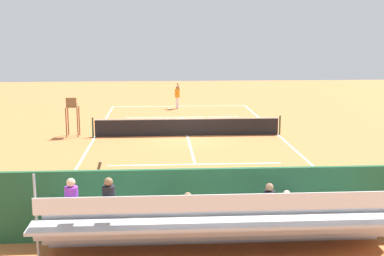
# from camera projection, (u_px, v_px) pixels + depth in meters

# --- Properties ---
(ground_plane) EXTENTS (60.00, 60.00, 0.00)m
(ground_plane) POSITION_uv_depth(u_px,v_px,m) (187.00, 136.00, 28.15)
(ground_plane) COLOR #C66B38
(court_line_markings) EXTENTS (10.10, 22.20, 0.01)m
(court_line_markings) POSITION_uv_depth(u_px,v_px,m) (187.00, 136.00, 28.18)
(court_line_markings) COLOR white
(court_line_markings) RESTS_ON ground
(tennis_net) EXTENTS (10.30, 0.10, 1.07)m
(tennis_net) POSITION_uv_depth(u_px,v_px,m) (187.00, 127.00, 28.05)
(tennis_net) COLOR black
(tennis_net) RESTS_ON ground
(backdrop_wall) EXTENTS (18.00, 0.16, 2.00)m
(backdrop_wall) POSITION_uv_depth(u_px,v_px,m) (215.00, 203.00, 14.24)
(backdrop_wall) COLOR #235633
(backdrop_wall) RESTS_ON ground
(bleacher_stand) EXTENTS (9.06, 2.40, 2.48)m
(bleacher_stand) POSITION_uv_depth(u_px,v_px,m) (218.00, 224.00, 12.92)
(bleacher_stand) COLOR #B2B2B7
(bleacher_stand) RESTS_ON ground
(umpire_chair) EXTENTS (0.67, 0.67, 2.14)m
(umpire_chair) POSITION_uv_depth(u_px,v_px,m) (72.00, 112.00, 27.74)
(umpire_chair) COLOR brown
(umpire_chair) RESTS_ON ground
(courtside_bench) EXTENTS (1.80, 0.40, 0.93)m
(courtside_bench) POSITION_uv_depth(u_px,v_px,m) (267.00, 208.00, 15.14)
(courtside_bench) COLOR #234C2D
(courtside_bench) RESTS_ON ground
(equipment_bag) EXTENTS (0.90, 0.36, 0.36)m
(equipment_bag) POSITION_uv_depth(u_px,v_px,m) (207.00, 224.00, 14.97)
(equipment_bag) COLOR #B22D2D
(equipment_bag) RESTS_ON ground
(tennis_player) EXTENTS (0.45, 0.56, 1.93)m
(tennis_player) POSITION_uv_depth(u_px,v_px,m) (177.00, 95.00, 37.48)
(tennis_player) COLOR white
(tennis_player) RESTS_ON ground
(tennis_racket) EXTENTS (0.59, 0.38, 0.03)m
(tennis_racket) POSITION_uv_depth(u_px,v_px,m) (169.00, 109.00, 37.45)
(tennis_racket) COLOR black
(tennis_racket) RESTS_ON ground
(tennis_ball_near) EXTENTS (0.07, 0.07, 0.07)m
(tennis_ball_near) POSITION_uv_depth(u_px,v_px,m) (174.00, 112.00, 35.80)
(tennis_ball_near) COLOR #CCDB33
(tennis_ball_near) RESTS_ON ground
(tennis_ball_far) EXTENTS (0.07, 0.07, 0.07)m
(tennis_ball_far) POSITION_uv_depth(u_px,v_px,m) (207.00, 117.00, 33.95)
(tennis_ball_far) COLOR #CCDB33
(tennis_ball_far) RESTS_ON ground
(line_judge) EXTENTS (0.44, 0.56, 1.93)m
(line_judge) POSITION_uv_depth(u_px,v_px,m) (96.00, 193.00, 15.09)
(line_judge) COLOR #232328
(line_judge) RESTS_ON ground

